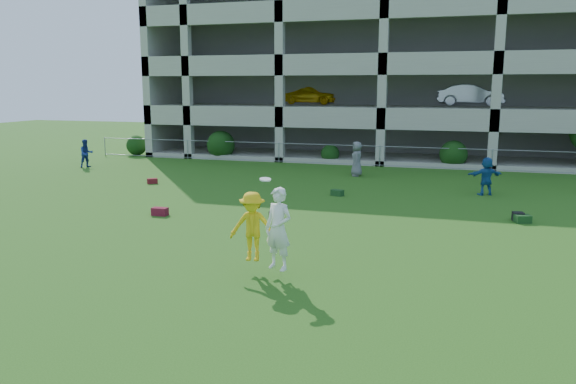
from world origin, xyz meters
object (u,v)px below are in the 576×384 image
(bystander_a, at_px, (86,153))
(crate_d, at_px, (518,217))
(parking_garage, at_px, (399,64))
(bystander_c, at_px, (357,159))
(frisbee_contest, at_px, (262,227))
(bystander_d, at_px, (486,176))

(bystander_a, xyz_separation_m, crate_d, (21.98, -6.69, -0.64))
(bystander_a, height_order, parking_garage, parking_garage)
(bystander_c, distance_m, frisbee_contest, 15.73)
(frisbee_contest, height_order, parking_garage, parking_garage)
(bystander_c, distance_m, bystander_d, 6.96)
(bystander_a, bearing_deg, crate_d, -71.23)
(bystander_a, distance_m, frisbee_contest, 21.16)
(bystander_c, xyz_separation_m, frisbee_contest, (0.42, -15.72, 0.32))
(frisbee_contest, xyz_separation_m, parking_garage, (0.24, 28.16, 4.82))
(bystander_a, relative_size, bystander_d, 0.98)
(bystander_a, distance_m, bystander_d, 21.22)
(parking_garage, bearing_deg, bystander_a, -138.83)
(bystander_c, xyz_separation_m, parking_garage, (0.66, 12.44, 5.14))
(bystander_c, bearing_deg, frisbee_contest, -11.52)
(bystander_a, height_order, bystander_c, bystander_c)
(bystander_c, height_order, parking_garage, parking_garage)
(bystander_d, distance_m, parking_garage, 17.56)
(bystander_a, relative_size, frisbee_contest, 0.73)
(crate_d, bearing_deg, bystander_d, 100.80)
(frisbee_contest, bearing_deg, bystander_a, 137.04)
(bystander_d, height_order, crate_d, bystander_d)
(bystander_c, relative_size, parking_garage, 0.06)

